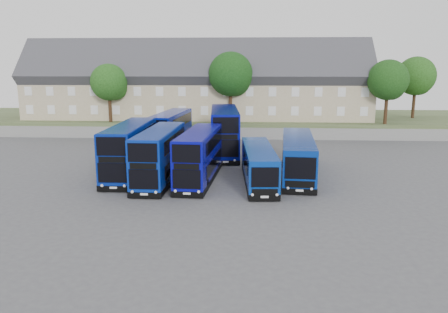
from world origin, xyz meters
TOP-DOWN VIEW (x-y plane):
  - ground at (0.00, 0.00)m, footprint 120.00×120.00m
  - retaining_wall at (0.00, 24.00)m, footprint 70.00×0.40m
  - earth_bank at (0.00, 34.00)m, footprint 80.00×20.00m
  - terrace_row at (-3.00, 30.00)m, footprint 48.00×10.40m
  - dd_front_left at (-5.75, 4.26)m, footprint 2.74×11.08m
  - dd_front_mid at (-2.83, 2.52)m, footprint 2.66×10.66m
  - dd_front_right at (0.40, 2.69)m, footprint 3.05×10.43m
  - dd_rear_left at (-4.20, 15.55)m, footprint 3.34×10.86m
  - dd_rear_right at (1.83, 14.24)m, footprint 3.67×12.30m
  - coach_east_a at (5.25, 2.35)m, footprint 2.89×10.76m
  - coach_east_b at (8.65, 4.86)m, footprint 3.50×12.36m
  - tree_west at (-13.85, 25.10)m, footprint 4.80×4.80m
  - tree_mid at (2.15, 25.60)m, footprint 5.76×5.76m
  - tree_east at (22.15, 25.10)m, footprint 5.12×5.12m
  - tree_far at (28.15, 32.10)m, footprint 5.44×5.44m

SIDE VIEW (x-z plane):
  - ground at x=0.00m, z-range 0.00..0.00m
  - retaining_wall at x=0.00m, z-range 0.00..1.50m
  - earth_bank at x=0.00m, z-range 0.00..2.00m
  - coach_east_a at x=5.25m, z-range -0.03..2.88m
  - coach_east_b at x=8.65m, z-range -0.03..3.30m
  - dd_front_right at x=0.40m, z-range -0.04..4.05m
  - dd_front_mid at x=-2.83m, z-range -0.04..4.18m
  - dd_rear_left at x=-4.20m, z-range -0.04..4.21m
  - dd_front_left at x=-5.75m, z-range -0.04..4.34m
  - dd_rear_right at x=1.83m, z-range -0.04..4.78m
  - terrace_row at x=-3.00m, z-range 1.00..12.20m
  - tree_west at x=-13.85m, z-range 3.23..10.88m
  - tree_east at x=22.15m, z-range 3.31..11.47m
  - tree_far at x=28.15m, z-range 3.39..12.06m
  - tree_mid at x=2.15m, z-range 3.48..12.66m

